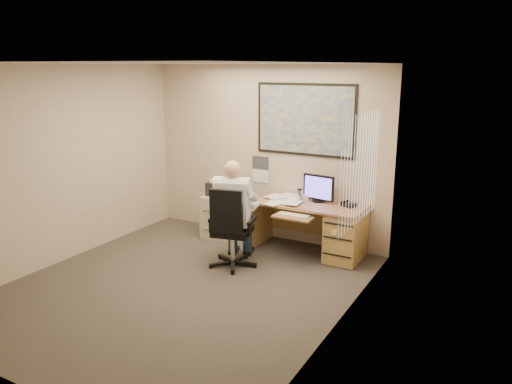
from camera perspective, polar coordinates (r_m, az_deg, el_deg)
The scene contains 8 objects.
room_shell at distance 5.93m, azimuth -9.02°, elevation 1.19°, with size 4.00×4.50×2.70m.
desk at distance 7.21m, azimuth 8.51°, elevation -3.90°, with size 1.60×0.97×1.14m.
world_map at distance 7.42m, azimuth 5.62°, elevation 8.21°, with size 1.56×0.03×1.06m, color #1E4C93.
wall_calendar at distance 7.88m, azimuth 0.49°, elevation 2.59°, with size 0.28×0.01×0.42m, color white.
window_blinds at distance 5.69m, azimuth 11.98°, elevation 2.56°, with size 0.06×1.40×1.30m, color #EBE5CB, non-canonical shape.
filing_cabinet at distance 8.02m, azimuth -3.98°, elevation -2.23°, with size 0.55×0.63×0.94m.
office_chair at distance 6.80m, azimuth -3.00°, elevation -5.91°, with size 0.80×0.80×1.13m.
person at distance 6.74m, azimuth -2.59°, elevation -2.52°, with size 0.62×0.88×1.46m, color white, non-canonical shape.
Camera 1 is at (3.58, -4.54, 2.68)m, focal length 35.00 mm.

